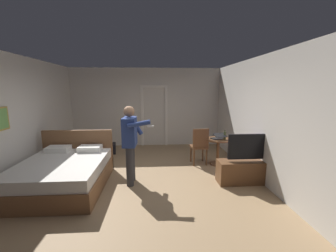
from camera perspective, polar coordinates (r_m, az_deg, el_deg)
The scene contains 13 objects.
ground_plane at distance 4.79m, azimuth -6.83°, elevation -14.80°, with size 6.79×6.79×0.00m, color #997A56.
wall_back at distance 7.52m, azimuth -5.79°, elevation 5.02°, with size 5.38×0.12×2.71m, color beige.
wall_left at distance 5.26m, azimuth -37.12°, elevation 0.89°, with size 0.15×6.41×2.71m.
wall_right at distance 4.99m, azimuth 24.57°, elevation 1.63°, with size 0.12×6.41×2.71m, color beige.
doorway_frame at distance 7.45m, azimuth -3.74°, elevation 3.96°, with size 0.93×0.08×2.13m.
bed at distance 4.95m, azimuth -26.24°, elevation -11.18°, with size 1.65×2.00×1.02m.
tv_flatscreen at distance 4.94m, azimuth 20.78°, elevation -10.83°, with size 1.30×0.40×1.08m.
side_table at distance 5.79m, azimuth 13.38°, elevation -5.57°, with size 0.68×0.68×0.70m.
laptop at distance 5.68m, azimuth 13.44°, elevation -2.99°, with size 0.40×0.41×0.17m.
bottle_on_table at distance 5.68m, azimuth 15.10°, elevation -2.50°, with size 0.06×0.06×0.25m.
wooden_chair at distance 5.67m, azimuth 8.53°, elevation -5.02°, with size 0.45×0.45×0.99m.
person_blue_shirt at distance 4.48m, azimuth -10.14°, elevation -3.49°, with size 0.64×0.64×1.66m.
suitcase_dark at distance 6.93m, azimuth -16.26°, elevation -5.88°, with size 0.56×0.37×0.31m, color black.
Camera 1 is at (0.27, -4.34, 2.01)m, focal length 22.54 mm.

